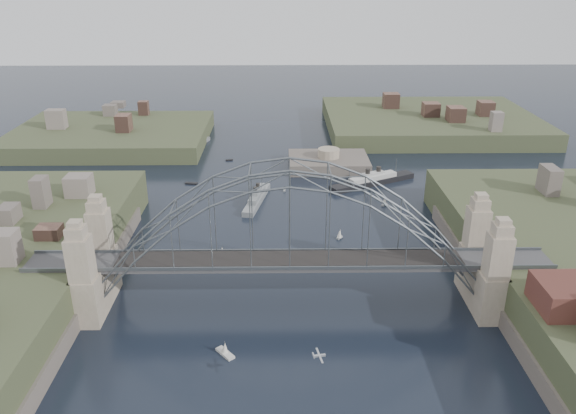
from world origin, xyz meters
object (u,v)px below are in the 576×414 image
Objects in this scene: fort_island at (328,168)px; ocean_liner at (373,181)px; naval_cruiser_far at (198,144)px; bridge at (290,238)px; naval_cruiser_near at (257,198)px.

ocean_liner is (10.37, -13.59, 1.28)m from fort_island.
ocean_liner is at bearing -35.04° from naval_cruiser_far.
bridge is 5.83× the size of naval_cruiser_far.
bridge is 46.87m from naval_cruiser_near.
bridge reaches higher than naval_cruiser_far.
bridge is 3.82× the size of fort_island.
bridge reaches higher than naval_cruiser_near.
naval_cruiser_near is at bearing -66.56° from naval_cruiser_far.
bridge reaches higher than fort_island.
fort_island reaches higher than naval_cruiser_near.
fort_island is 17.14m from ocean_liner.
naval_cruiser_far is at bearing 113.44° from naval_cruiser_near.
bridge is 4.36× the size of naval_cruiser_near.
naval_cruiser_far is (-27.12, 91.12, -11.57)m from bridge.
ocean_liner is at bearing 21.35° from naval_cruiser_near.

